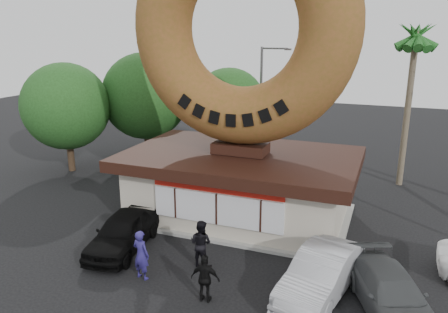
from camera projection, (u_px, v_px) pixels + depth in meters
ground at (188, 275)px, 16.74m from camera, size 90.00×90.00×0.00m
donut_shop at (240, 183)px, 21.61m from camera, size 11.20×7.20×3.80m
giant_donut at (242, 28)px, 19.60m from camera, size 10.64×2.71×10.64m
tree_west at (145, 96)px, 30.43m from camera, size 6.00×6.00×7.65m
tree_mid at (229, 105)px, 30.46m from camera, size 5.20×5.20×6.63m
tree_far at (66, 106)px, 28.16m from camera, size 5.60×5.60×7.14m
palm_near at (415, 42)px, 24.33m from camera, size 2.60×2.60×9.75m
street_lamp at (263, 99)px, 30.48m from camera, size 2.11×0.20×8.00m
person_left at (141, 255)px, 16.25m from camera, size 0.79×0.60×1.94m
person_center at (201, 243)px, 17.14m from camera, size 1.03×0.85×1.92m
person_right at (205, 279)px, 14.86m from camera, size 1.06×0.52×1.74m
car_black at (123, 232)px, 18.54m from camera, size 2.49×4.84×1.58m
car_silver at (321, 273)px, 15.32m from camera, size 2.66×5.10×1.60m
car_grey at (391, 294)px, 14.31m from camera, size 3.66×5.16×1.39m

